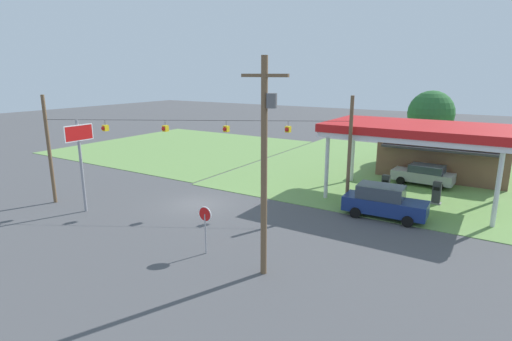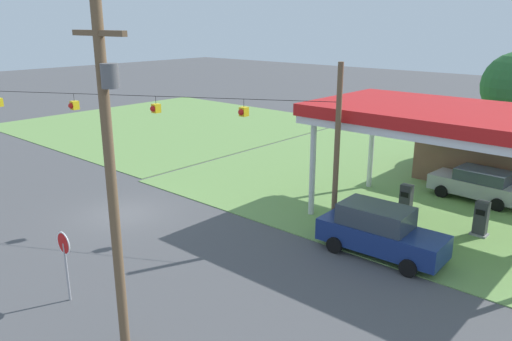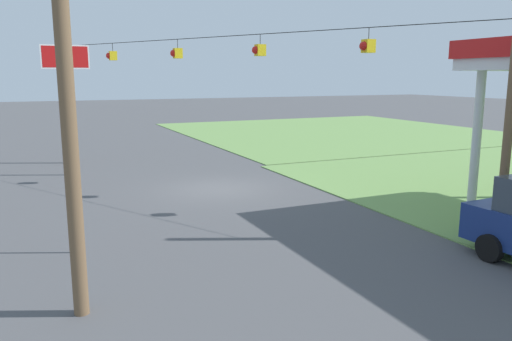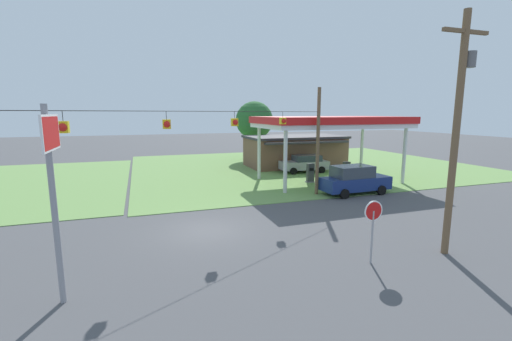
% 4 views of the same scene
% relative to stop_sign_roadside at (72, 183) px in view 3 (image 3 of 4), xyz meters
% --- Properties ---
extents(ground_plane, '(160.00, 160.00, 0.00)m').
position_rel_stop_sign_roadside_xyz_m(ground_plane, '(-5.37, 5.77, -1.81)').
color(ground_plane, '#4C4C4F').
extents(grass_verge_opposite_corner, '(24.00, 24.00, 0.04)m').
position_rel_stop_sign_roadside_xyz_m(grass_verge_opposite_corner, '(-21.37, 21.77, -1.79)').
color(grass_verge_opposite_corner, '#6B934C').
rests_on(grass_verge_opposite_corner, ground).
extents(stop_sign_roadside, '(0.80, 0.08, 2.50)m').
position_rel_stop_sign_roadside_xyz_m(stop_sign_roadside, '(0.00, 0.00, 0.00)').
color(stop_sign_roadside, '#99999E').
rests_on(stop_sign_roadside, ground).
extents(stop_sign_overhead, '(0.22, 2.00, 6.04)m').
position_rel_stop_sign_roadside_xyz_m(stop_sign_overhead, '(-10.74, 0.74, 2.43)').
color(stop_sign_overhead, gray).
rests_on(stop_sign_overhead, ground).
extents(utility_pole_main, '(2.20, 0.44, 9.61)m').
position_rel_stop_sign_roadside_xyz_m(utility_pole_main, '(3.57, -0.21, 3.56)').
color(utility_pole_main, brown).
rests_on(utility_pole_main, ground).
extents(signal_span_gantry, '(18.06, 10.24, 7.51)m').
position_rel_stop_sign_roadside_xyz_m(signal_span_gantry, '(-5.37, 5.75, 2.31)').
color(signal_span_gantry, brown).
rests_on(signal_span_gantry, ground).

